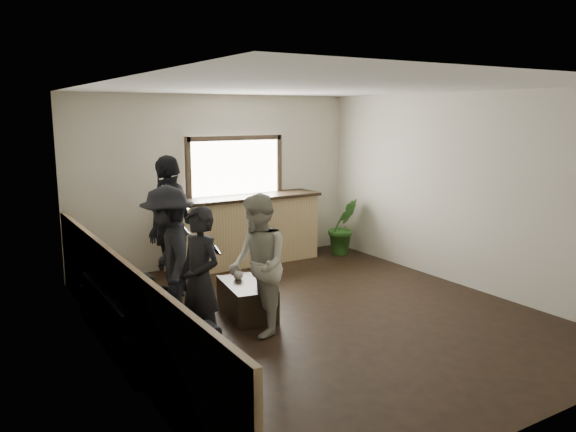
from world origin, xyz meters
TOP-DOWN VIEW (x-y plane):
  - ground at (0.00, 0.00)m, footprint 5.00×6.00m
  - room_shell at (-0.74, 0.00)m, footprint 5.01×6.01m
  - bar_counter at (0.30, 2.70)m, footprint 2.70×0.68m
  - sofa at (-2.15, 0.34)m, footprint 0.89×2.27m
  - coffee_table at (-0.78, 0.47)m, footprint 0.65×1.00m
  - cup_a at (-0.80, 0.67)m, footprint 0.14×0.14m
  - cup_b at (-0.68, 0.31)m, footprint 0.14×0.14m
  - potted_plant at (2.12, 2.34)m, footprint 0.60×0.50m
  - person_a at (-1.68, -0.21)m, footprint 0.52×0.64m
  - person_b at (-0.94, -0.12)m, footprint 0.79×0.92m
  - person_c at (-1.70, 0.67)m, footprint 0.84×1.19m
  - person_d at (-1.34, 1.57)m, footprint 1.14×1.16m

SIDE VIEW (x-z plane):
  - ground at x=0.00m, z-range -0.01..0.01m
  - coffee_table at x=-0.78m, z-range 0.00..0.41m
  - sofa at x=-2.15m, z-range 0.00..0.66m
  - cup_a at x=-0.80m, z-range 0.41..0.51m
  - cup_b at x=-0.68m, z-range 0.41..0.51m
  - potted_plant at x=2.12m, z-range 0.00..1.01m
  - bar_counter at x=0.30m, z-range -0.42..1.71m
  - person_a at x=-1.68m, z-range 0.00..1.55m
  - person_b at x=-0.94m, z-range 0.00..1.62m
  - person_c at x=-1.70m, z-range 0.00..1.67m
  - person_d at x=-1.34m, z-range 0.00..1.96m
  - room_shell at x=-0.74m, z-range 0.07..2.87m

